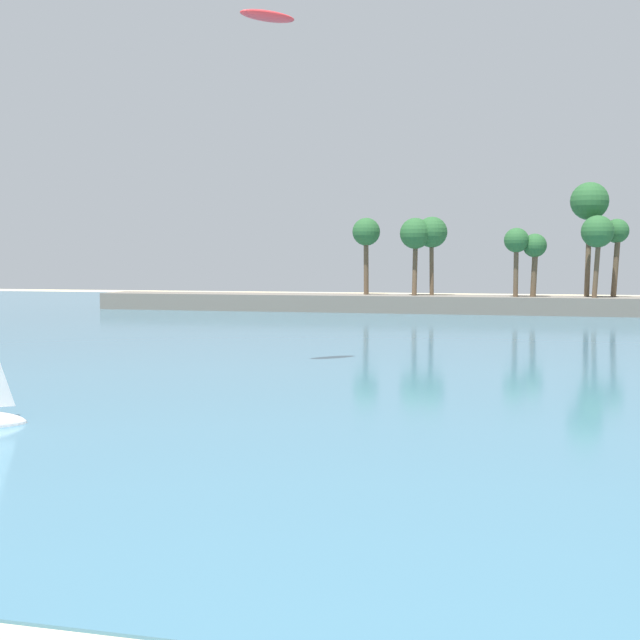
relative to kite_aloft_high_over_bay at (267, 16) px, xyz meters
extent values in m
cube|color=teal|center=(7.95, 29.37, -16.90)|extent=(220.00, 113.63, 0.06)
cube|color=slate|center=(7.95, 46.18, -16.03)|extent=(81.06, 6.00, 1.80)
cylinder|color=brown|center=(1.45, 45.71, -11.98)|extent=(0.55, 0.82, 6.32)
sphere|color=#285B2D|center=(1.45, 45.71, -8.82)|extent=(3.14, 3.14, 3.14)
cylinder|color=brown|center=(18.97, 44.65, -11.96)|extent=(0.76, 0.78, 6.35)
sphere|color=#285B2D|center=(18.97, 44.65, -8.80)|extent=(3.08, 3.08, 3.08)
cylinder|color=brown|center=(13.21, 45.22, -12.61)|extent=(0.72, 0.82, 5.06)
sphere|color=#285B2D|center=(13.21, 45.22, -10.10)|extent=(2.31, 2.31, 2.31)
cylinder|color=brown|center=(3.06, 46.45, -11.91)|extent=(0.49, 0.68, 6.45)
sphere|color=#285B2D|center=(3.06, 46.45, -8.69)|extent=(3.15, 3.15, 3.15)
cylinder|color=brown|center=(20.94, 46.85, -11.91)|extent=(0.81, 0.88, 6.47)
sphere|color=#285B2D|center=(20.94, 46.85, -8.69)|extent=(2.36, 2.36, 2.36)
cylinder|color=brown|center=(-3.73, 46.41, -11.86)|extent=(0.54, 0.78, 6.55)
sphere|color=#285B2D|center=(-3.73, 46.41, -8.60)|extent=(2.88, 2.88, 2.88)
cylinder|color=brown|center=(11.46, 44.61, -12.36)|extent=(0.48, 0.76, 5.56)
sphere|color=#285B2D|center=(11.46, 44.61, -9.59)|extent=(2.40, 2.40, 2.40)
cylinder|color=brown|center=(18.37, 47.09, -10.44)|extent=(0.68, 1.00, 9.39)
sphere|color=#285B2D|center=(18.37, 47.09, -5.75)|extent=(3.70, 3.70, 3.70)
ellipsoid|color=red|center=(0.00, 0.00, 0.00)|extent=(2.74, 2.68, 0.48)
camera|label=1|loc=(11.74, -37.99, -11.45)|focal=46.16mm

